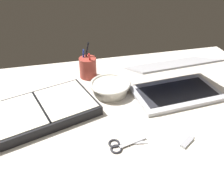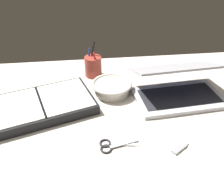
{
  "view_description": "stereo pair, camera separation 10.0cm",
  "coord_description": "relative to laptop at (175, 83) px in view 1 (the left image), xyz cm",
  "views": [
    {
      "loc": [
        -25.08,
        -72.36,
        61.86
      ],
      "look_at": [
        -5.28,
        9.9,
        9.0
      ],
      "focal_mm": 40.0,
      "sensor_mm": 36.0,
      "label": 1
    },
    {
      "loc": [
        -15.27,
        -74.12,
        61.86
      ],
      "look_at": [
        -5.28,
        9.9,
        9.0
      ],
      "focal_mm": 40.0,
      "sensor_mm": 36.0,
      "label": 2
    }
  ],
  "objects": [
    {
      "name": "usb_drive",
      "position": [
        -8.94,
        -29.25,
        -4.18
      ],
      "size": [
        6.9,
        5.28,
        1.0
      ],
      "rotation": [
        0.0,
        0.0,
        -0.99
      ],
      "color": "#99999E",
      "rests_on": "desk_top"
    },
    {
      "name": "bowl",
      "position": [
        -26.76,
        6.23,
        -1.79
      ],
      "size": [
        17.5,
        17.5,
        5.12
      ],
      "color": "silver",
      "rests_on": "desk_top"
    },
    {
      "name": "scissors",
      "position": [
        -30.99,
        -25.27,
        -4.34
      ],
      "size": [
        13.06,
        6.49,
        0.8
      ],
      "rotation": [
        0.0,
        0.0,
        0.02
      ],
      "color": "#B7B7BC",
      "rests_on": "desk_top"
    },
    {
      "name": "pen_cup",
      "position": [
        -33.81,
        22.45,
        0.31
      ],
      "size": [
        8.02,
        8.02,
        16.56
      ],
      "color": "#9E382D",
      "rests_on": "desk_top"
    },
    {
      "name": "paper_sheet_front",
      "position": [
        -12.54,
        -29.1,
        -4.6
      ],
      "size": [
        28.0,
        32.21,
        0.16
      ],
      "primitive_type": "cube",
      "rotation": [
        0.0,
        0.0,
        -0.29
      ],
      "color": "silver",
      "rests_on": "desk_top"
    },
    {
      "name": "laptop",
      "position": [
        0.0,
        0.0,
        0.0
      ],
      "size": [
        37.85,
        29.68,
        15.59
      ],
      "rotation": [
        0.0,
        0.0,
        0.08
      ],
      "color": "#B7B7BC",
      "rests_on": "desk_top"
    },
    {
      "name": "desk_top",
      "position": [
        -22.09,
        -9.44,
        -5.68
      ],
      "size": [
        140.0,
        100.0,
        2.0
      ],
      "primitive_type": "cube",
      "color": "beige",
      "rests_on": "ground"
    },
    {
      "name": "planner",
      "position": [
        -55.53,
        -2.53,
        -2.68
      ],
      "size": [
        45.18,
        34.84,
        4.18
      ],
      "rotation": [
        0.0,
        0.0,
        0.3
      ],
      "color": "black",
      "rests_on": "desk_top"
    }
  ]
}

